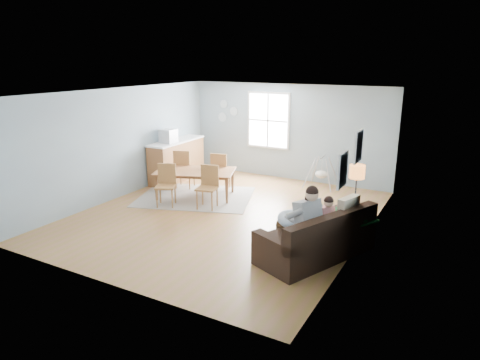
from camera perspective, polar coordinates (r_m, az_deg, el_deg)
The scene contains 22 objects.
room at distance 9.04m, azimuth -2.11°, elevation 9.87°, with size 8.40×9.40×3.90m.
window at distance 12.46m, azimuth 3.80°, elevation 7.92°, with size 1.32×0.08×1.62m.
pictures at distance 7.03m, azimuth 14.54°, elevation 2.93°, with size 0.05×1.34×0.74m.
wall_plates at distance 13.09m, azimuth -1.80°, elevation 9.13°, with size 0.67×0.02×0.66m.
sofa at distance 7.64m, azimuth 10.41°, elevation -7.96°, with size 1.71×2.36×0.88m.
green_throw at distance 8.12m, azimuth 13.48°, elevation -4.81°, with size 0.99×0.86×0.04m, color #155E22.
beige_pillow at distance 7.76m, azimuth 14.23°, elevation -4.00°, with size 0.14×0.51×0.51m, color #C5B896.
father at distance 7.35m, azimuth 8.15°, elevation -5.18°, with size 1.03×0.75×1.39m.
nursing_pillow at distance 7.47m, azimuth 7.23°, elevation -5.25°, with size 0.59×0.59×0.16m, color silver.
infant at distance 7.47m, azimuth 7.46°, elevation -4.53°, with size 0.24×0.40×0.15m.
toddler at distance 7.67m, azimuth 11.13°, elevation -4.43°, with size 0.58×0.48×0.87m.
floor_lamp at distance 8.39m, azimuth 15.29°, elevation 0.28°, with size 0.29×0.29×1.44m.
storage_cube at distance 7.29m, azimuth 6.86°, elevation -9.45°, with size 0.58×0.55×0.52m.
rug at distance 10.86m, azimuth -5.94°, elevation -2.23°, with size 2.77×2.10×0.01m, color gray.
dining_table at distance 10.76m, azimuth -5.99°, elevation -0.53°, with size 1.94×1.08×0.68m, color brown.
chair_sw at distance 10.22m, azimuth -9.80°, elevation -0.24°, with size 0.60×0.60×0.99m.
chair_se at distance 9.94m, azimuth -4.26°, elevation -0.49°, with size 0.54×0.54×1.00m.
chair_nw at distance 11.46m, azimuth -7.56°, elevation 1.82°, with size 0.59×0.59×1.05m.
chair_ne at distance 11.22m, azimuth -2.69°, elevation 1.49°, with size 0.56×0.56×1.01m.
counter at distance 12.36m, azimuth -8.40°, elevation 2.68°, with size 0.67×2.07×1.15m.
monitor at distance 11.89m, azimuth -9.56°, elevation 5.82°, with size 0.41×0.38×0.37m.
baby_swing at distance 11.74m, azimuth 10.81°, elevation 0.82°, with size 0.83×0.85×0.83m.
Camera 1 is at (4.63, -7.71, 3.36)m, focal length 32.00 mm.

